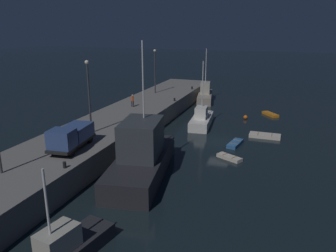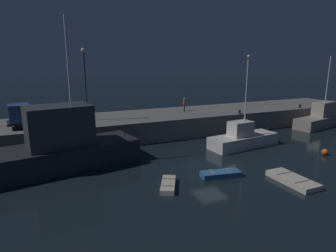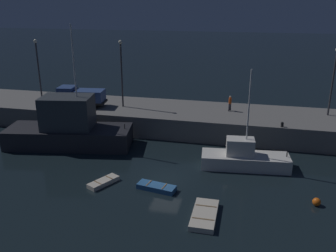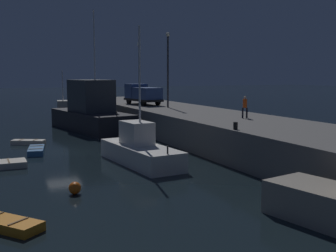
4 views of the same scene
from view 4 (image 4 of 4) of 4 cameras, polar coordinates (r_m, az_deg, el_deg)
The scene contains 15 objects.
ground_plane at distance 33.47m, azimuth -13.97°, elevation -3.39°, with size 320.00×320.00×0.00m, color black.
pier_quay at distance 37.72m, azimuth 5.73°, elevation -0.20°, with size 62.18×8.45×2.42m.
fishing_trawler_red at distance 45.47m, azimuth -10.32°, elevation 1.84°, with size 13.34×6.41×12.38m.
fishing_boat_white at distance 28.18m, azimuth -3.85°, elevation -3.26°, with size 8.08×3.32×9.02m.
fishing_boat_orange at distance 58.35m, azimuth -13.94°, elevation 1.77°, with size 8.19×3.51×6.39m.
dinghy_orange_near at distance 17.87m, azimuth -21.03°, elevation -12.19°, with size 3.09×2.76×0.41m.
rowboat_white_mid at distance 37.87m, azimuth -18.32°, elevation -2.06°, with size 2.12×2.89×0.40m.
rowboat_blue_far at distance 33.42m, azimuth -17.36°, elevation -3.15°, with size 3.28×1.63×0.46m.
mooring_buoy_near at distance 21.67m, azimuth -12.46°, elevation -8.17°, with size 0.62×0.62×0.62m, color orange.
lamp_post_west at distance 55.62m, azimuth -3.92°, elevation 7.97°, with size 0.44×0.44×7.56m.
lamp_post_east at distance 44.60m, azimuth -0.02°, elevation 8.39°, with size 0.44×0.44×7.81m.
utility_truck at distance 48.85m, azimuth -3.45°, elevation 4.36°, with size 5.98×2.86×2.36m.
dockworker at distance 34.17m, azimuth 10.33°, elevation 2.72°, with size 0.42×0.44×1.77m.
bollard_central at distance 52.02m, azimuth -7.19°, elevation 3.39°, with size 0.28×0.28×0.53m, color black.
bollard_east at distance 27.17m, azimuth 9.10°, elevation 0.03°, with size 0.28×0.28×0.48m, color black.
Camera 4 is at (32.44, -5.68, 5.92)m, focal length 45.17 mm.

